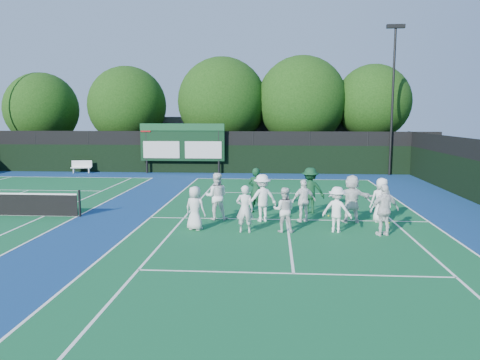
{
  "coord_description": "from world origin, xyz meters",
  "views": [
    {
      "loc": [
        -0.55,
        -17.17,
        4.08
      ],
      "look_at": [
        -2.0,
        3.0,
        1.3
      ],
      "focal_mm": 35.0,
      "sensor_mm": 36.0,
      "label": 1
    }
  ],
  "objects": [
    {
      "name": "coach_left",
      "position": [
        -1.27,
        2.26,
        0.96
      ],
      "size": [
        0.82,
        0.69,
        1.93
      ],
      "primitive_type": "imported",
      "rotation": [
        0.0,
        0.0,
        2.76
      ],
      "color": "#103D21",
      "rests_on": "ground"
    },
    {
      "name": "near_court",
      "position": [
        0.0,
        1.0,
        0.01
      ],
      "size": [
        11.05,
        23.85,
        0.01
      ],
      "color": "#11572E",
      "rests_on": "ground"
    },
    {
      "name": "tennis_ball_3",
      "position": [
        -3.83,
        3.3,
        0.03
      ],
      "size": [
        0.07,
        0.07,
        0.07
      ],
      "primitive_type": "sphere",
      "color": "#B0D318",
      "rests_on": "ground"
    },
    {
      "name": "player_back_1",
      "position": [
        -0.97,
        0.67,
        0.92
      ],
      "size": [
        1.37,
        1.1,
        1.85
      ],
      "primitive_type": "imported",
      "rotation": [
        0.0,
        0.0,
        3.54
      ],
      "color": "white",
      "rests_on": "ground"
    },
    {
      "name": "light_pole_right",
      "position": [
        7.5,
        15.7,
        6.3
      ],
      "size": [
        1.2,
        0.3,
        10.12
      ],
      "color": "black",
      "rests_on": "ground"
    },
    {
      "name": "ground",
      "position": [
        0.0,
        0.0,
        0.0
      ],
      "size": [
        120.0,
        120.0,
        0.0
      ],
      "primitive_type": "plane",
      "color": "#17340E",
      "rests_on": "ground"
    },
    {
      "name": "player_front_4",
      "position": [
        3.24,
        -1.22,
        0.9
      ],
      "size": [
        1.13,
        0.72,
        1.79
      ],
      "primitive_type": "imported",
      "rotation": [
        0.0,
        0.0,
        3.43
      ],
      "color": "white",
      "rests_on": "ground"
    },
    {
      "name": "player_front_3",
      "position": [
        1.69,
        -0.85,
        0.81
      ],
      "size": [
        1.2,
        0.95,
        1.62
      ],
      "primitive_type": "imported",
      "rotation": [
        0.0,
        0.0,
        2.75
      ],
      "color": "white",
      "rests_on": "ground"
    },
    {
      "name": "tree_d",
      "position": [
        1.74,
        19.58,
        5.05
      ],
      "size": [
        6.85,
        6.85,
        8.66
      ],
      "color": "black",
      "rests_on": "ground"
    },
    {
      "name": "player_back_4",
      "position": [
        3.61,
        0.85,
        0.87
      ],
      "size": [
        0.9,
        0.64,
        1.73
      ],
      "primitive_type": "imported",
      "rotation": [
        0.0,
        0.0,
        3.25
      ],
      "color": "white",
      "rests_on": "ground"
    },
    {
      "name": "tennis_ball_5",
      "position": [
        3.44,
        1.11,
        0.03
      ],
      "size": [
        0.07,
        0.07,
        0.07
      ],
      "primitive_type": "sphere",
      "color": "#B0D318",
      "rests_on": "ground"
    },
    {
      "name": "tree_c",
      "position": [
        -4.43,
        19.58,
        5.0
      ],
      "size": [
        6.87,
        6.87,
        8.61
      ],
      "color": "black",
      "rests_on": "ground"
    },
    {
      "name": "player_back_3",
      "position": [
        2.45,
        0.73,
        0.93
      ],
      "size": [
        1.73,
        0.58,
        1.86
      ],
      "primitive_type": "imported",
      "rotation": [
        0.0,
        0.0,
        3.16
      ],
      "color": "white",
      "rests_on": "ground"
    },
    {
      "name": "court_apron",
      "position": [
        -6.0,
        1.0,
        0.0
      ],
      "size": [
        34.0,
        32.0,
        0.01
      ],
      "primitive_type": "cube",
      "color": "navy",
      "rests_on": "ground"
    },
    {
      "name": "player_front_2",
      "position": [
        -0.16,
        -0.96,
        0.8
      ],
      "size": [
        0.82,
        0.66,
        1.6
      ],
      "primitive_type": "imported",
      "rotation": [
        0.0,
        0.0,
        3.07
      ],
      "color": "white",
      "rests_on": "ground"
    },
    {
      "name": "tree_b",
      "position": [
        -11.99,
        19.58,
        4.73
      ],
      "size": [
        6.14,
        6.14,
        7.96
      ],
      "color": "black",
      "rests_on": "ground"
    },
    {
      "name": "player_back_2",
      "position": [
        0.63,
        0.68,
        0.83
      ],
      "size": [
        1.05,
        0.73,
        1.66
      ],
      "primitive_type": "imported",
      "rotation": [
        0.0,
        0.0,
        3.51
      ],
      "color": "white",
      "rests_on": "ground"
    },
    {
      "name": "tree_e",
      "position": [
        7.14,
        19.58,
        4.98
      ],
      "size": [
        5.68,
        5.68,
        7.97
      ],
      "color": "black",
      "rests_on": "ground"
    },
    {
      "name": "player_front_1",
      "position": [
        -1.53,
        -1.13,
        0.84
      ],
      "size": [
        0.63,
        0.42,
        1.69
      ],
      "primitive_type": "imported",
      "rotation": [
        0.0,
        0.0,
        3.11
      ],
      "color": "silver",
      "rests_on": "ground"
    },
    {
      "name": "tennis_ball_2",
      "position": [
        3.86,
        0.61,
        0.03
      ],
      "size": [
        0.07,
        0.07,
        0.07
      ],
      "primitive_type": "sphere",
      "color": "#B0D318",
      "rests_on": "ground"
    },
    {
      "name": "tennis_ball_4",
      "position": [
        0.32,
        5.0,
        0.03
      ],
      "size": [
        0.07,
        0.07,
        0.07
      ],
      "primitive_type": "sphere",
      "color": "#B0D318",
      "rests_on": "ground"
    },
    {
      "name": "tree_a",
      "position": [
        -18.99,
        19.58,
        4.46
      ],
      "size": [
        5.8,
        5.8,
        7.52
      ],
      "color": "black",
      "rests_on": "ground"
    },
    {
      "name": "player_front_0",
      "position": [
        -3.34,
        -0.87,
        0.8
      ],
      "size": [
        0.91,
        0.76,
        1.59
      ],
      "primitive_type": "imported",
      "rotation": [
        0.0,
        0.0,
        2.77
      ],
      "color": "silver",
      "rests_on": "ground"
    },
    {
      "name": "coach_right",
      "position": [
        0.99,
        2.36,
        0.97
      ],
      "size": [
        1.33,
        0.87,
        1.93
      ],
      "primitive_type": "imported",
      "rotation": [
        0.0,
        0.0,
        3.27
      ],
      "color": "#103B1F",
      "rests_on": "ground"
    },
    {
      "name": "player_back_0",
      "position": [
        -2.79,
        0.9,
        0.93
      ],
      "size": [
        0.95,
        0.76,
        1.86
      ],
      "primitive_type": "imported",
      "rotation": [
        0.0,
        0.0,
        3.2
      ],
      "color": "white",
      "rests_on": "ground"
    },
    {
      "name": "bench",
      "position": [
        -14.33,
        15.36,
        0.48
      ],
      "size": [
        1.46,
        0.64,
        0.89
      ],
      "color": "white",
      "rests_on": "ground"
    },
    {
      "name": "clubhouse",
      "position": [
        -2.0,
        24.0,
        2.0
      ],
      "size": [
        18.0,
        6.0,
        4.0
      ],
      "primitive_type": "cube",
      "color": "#56565B",
      "rests_on": "ground"
    },
    {
      "name": "tennis_ball_1",
      "position": [
        1.72,
        1.74,
        0.03
      ],
      "size": [
        0.07,
        0.07,
        0.07
      ],
      "primitive_type": "sphere",
      "color": "#B0D318",
      "rests_on": "ground"
    },
    {
      "name": "back_fence",
      "position": [
        -6.0,
        16.0,
        1.36
      ],
      "size": [
        34.0,
        0.08,
        3.0
      ],
      "color": "black",
      "rests_on": "ground"
    },
    {
      "name": "scoreboard",
      "position": [
        -7.01,
        15.59,
        2.19
      ],
      "size": [
        6.0,
        0.21,
        3.55
      ],
      "color": "black",
      "rests_on": "ground"
    }
  ]
}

